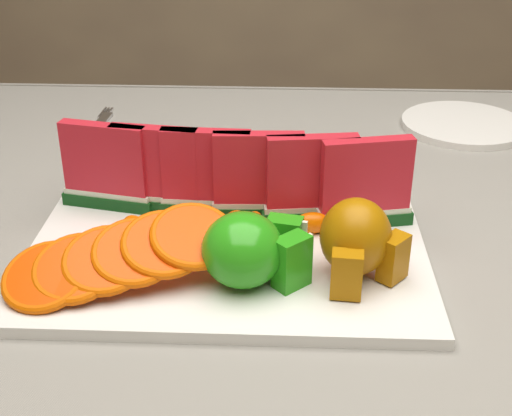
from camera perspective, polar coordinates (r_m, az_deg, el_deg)
The scene contains 11 objects.
table at distance 0.81m, azimuth 2.27°, elevation -9.10°, with size 1.40×0.90×0.75m.
tablecloth at distance 0.77m, azimuth 2.36°, elevation -5.40°, with size 1.53×1.03×0.20m.
platter at distance 0.73m, azimuth -2.23°, elevation -3.18°, with size 0.40×0.30×0.01m.
apple_cluster at distance 0.65m, azimuth -0.43°, elevation -3.40°, with size 0.11×0.10×0.07m.
pear_cluster at distance 0.66m, azimuth 8.11°, elevation -2.56°, with size 0.09×0.09×0.08m.
side_plate at distance 1.09m, azimuth 16.29°, elevation 6.44°, with size 0.19×0.19×0.01m.
fork at distance 1.05m, azimuth -12.92°, elevation 5.93°, with size 0.03×0.20×0.00m.
watermelon_row at distance 0.76m, azimuth -1.90°, elevation 2.51°, with size 0.39×0.07×0.10m.
orange_fan_front at distance 0.67m, azimuth -10.78°, elevation -3.77°, with size 0.23×0.14×0.06m.
orange_fan_back at distance 0.83m, azimuth -1.58°, elevation 2.89°, with size 0.34×0.11×0.05m.
tangerine_segments at distance 0.74m, azimuth -1.22°, elevation -1.36°, with size 0.24×0.06×0.02m.
Camera 1 is at (-0.00, -0.65, 1.14)m, focal length 50.00 mm.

